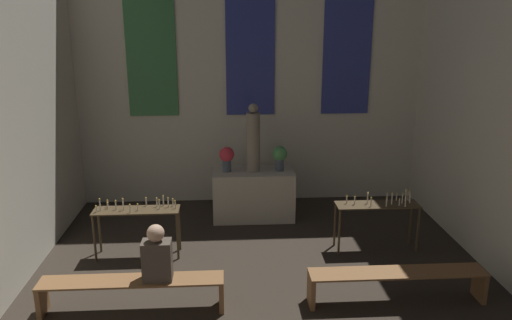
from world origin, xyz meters
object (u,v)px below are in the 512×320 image
object	(u,v)px
candle_rack_left	(137,216)
pew_back_left	(132,287)
flower_vase_left	(227,157)
candle_rack_right	(378,210)
person_seated	(157,255)
altar	(253,194)
statue	(253,140)
flower_vase_right	(280,156)
pew_back_right	(397,279)

from	to	relation	value
candle_rack_left	pew_back_left	bearing A→B (deg)	-83.47
flower_vase_left	candle_rack_right	bearing A→B (deg)	-31.35
flower_vase_left	candle_rack_left	distance (m)	2.07
flower_vase_left	person_seated	size ratio (longest dim) A/B	0.62
altar	flower_vase_left	size ratio (longest dim) A/B	3.26
altar	statue	size ratio (longest dim) A/B	1.19
flower_vase_left	candle_rack_right	xyz separation A→B (m)	(2.37, -1.44, -0.52)
flower_vase_left	person_seated	bearing A→B (deg)	-106.42
flower_vase_right	altar	bearing A→B (deg)	180.00
altar	pew_back_right	size ratio (longest dim) A/B	0.64
altar	statue	bearing A→B (deg)	0.00
flower_vase_left	pew_back_left	world-z (taller)	flower_vase_left
flower_vase_right	candle_rack_right	xyz separation A→B (m)	(1.41, -1.44, -0.52)
flower_vase_left	flower_vase_right	size ratio (longest dim) A/B	1.00
flower_vase_left	flower_vase_right	xyz separation A→B (m)	(0.96, 0.00, 0.00)
statue	pew_back_right	size ratio (longest dim) A/B	0.54
altar	pew_back_left	bearing A→B (deg)	-119.48
statue	pew_back_left	xyz separation A→B (m)	(-1.69, -2.99, -1.15)
candle_rack_right	person_seated	distance (m)	3.60
altar	flower_vase_right	bearing A→B (deg)	-0.00
altar	candle_rack_right	world-z (taller)	candle_rack_right
altar	flower_vase_right	world-z (taller)	flower_vase_right
altar	flower_vase_left	xyz separation A→B (m)	(-0.48, -0.00, 0.73)
candle_rack_right	candle_rack_left	bearing A→B (deg)	179.98
statue	candle_rack_right	xyz separation A→B (m)	(1.89, -1.44, -0.82)
flower_vase_right	candle_rack_right	world-z (taller)	flower_vase_right
person_seated	pew_back_left	bearing A→B (deg)	180.00
pew_back_right	person_seated	world-z (taller)	person_seated
statue	flower_vase_left	bearing A→B (deg)	-180.00
pew_back_left	pew_back_right	bearing A→B (deg)	0.00
candle_rack_left	altar	bearing A→B (deg)	37.59
pew_back_left	person_seated	distance (m)	0.54
pew_back_right	flower_vase_left	bearing A→B (deg)	125.95
pew_back_left	candle_rack_right	bearing A→B (deg)	23.45
flower_vase_left	pew_back_right	size ratio (longest dim) A/B	0.20
pew_back_left	candle_rack_left	bearing A→B (deg)	96.53
altar	person_seated	bearing A→B (deg)	-114.45
altar	candle_rack_left	xyz separation A→B (m)	(-1.87, -1.44, 0.21)
candle_rack_right	pew_back_right	bearing A→B (deg)	-97.14
altar	statue	distance (m)	1.03
statue	pew_back_left	size ratio (longest dim) A/B	0.54
flower_vase_left	flower_vase_right	distance (m)	0.96
flower_vase_left	candle_rack_left	size ratio (longest dim) A/B	0.35
flower_vase_left	pew_back_left	size ratio (longest dim) A/B	0.20
candle_rack_left	candle_rack_right	world-z (taller)	candle_rack_right
flower_vase_left	pew_back_left	xyz separation A→B (m)	(-1.21, -2.99, -0.85)
altar	flower_vase_left	world-z (taller)	flower_vase_left
pew_back_right	flower_vase_right	bearing A→B (deg)	112.07
statue	pew_back_left	bearing A→B (deg)	-119.48
flower_vase_right	pew_back_right	size ratio (longest dim) A/B	0.20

